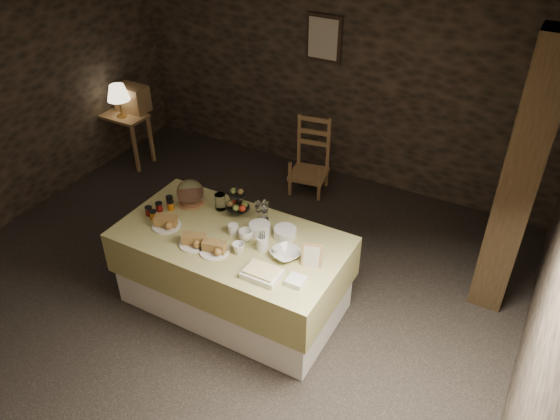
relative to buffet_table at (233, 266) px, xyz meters
The scene contains 28 objects.
ground_plane 0.58m from the buffet_table, 138.62° to the left, with size 5.50×5.00×0.01m, color black.
room_shell 1.15m from the buffet_table, 138.62° to the left, with size 5.52×5.02×2.60m.
buffet_table is the anchor object (origin of this frame).
console_table 3.20m from the buffet_table, 149.63° to the left, with size 0.65×0.37×0.69m.
table_lamp 3.18m from the buffet_table, 149.96° to the left, with size 0.29×0.29×0.43m.
wine_rack 3.28m from the buffet_table, 146.45° to the left, with size 0.42×0.26×0.34m, color #925E38.
chair 2.22m from the buffet_table, 97.27° to the left, with size 0.50×0.48×0.73m.
timber_column 2.58m from the buffet_table, 30.61° to the left, with size 0.30×0.30×2.60m, color black.
framed_picture 3.02m from the buffet_table, 98.70° to the left, with size 0.45×0.04×0.55m.
plate_stack_a 0.47m from the buffet_table, 38.08° to the left, with size 0.19×0.19×0.10m, color silver.
plate_stack_b 0.61m from the buffet_table, 28.60° to the left, with size 0.20×0.20×0.09m, color silver.
cutlery_holder 0.52m from the buffet_table, ahead, with size 0.10×0.10×0.12m, color silver.
cup_a 0.42m from the buffet_table, ahead, with size 0.13×0.13×0.10m, color silver.
cup_b 0.46m from the buffet_table, 40.67° to the right, with size 0.11×0.11×0.10m, color silver.
mug_c 0.39m from the buffet_table, 89.75° to the left, with size 0.09×0.09×0.10m, color silver.
mug_d 0.63m from the buffet_table, ahead, with size 0.08×0.08×0.09m, color silver.
bowl 0.67m from the buffet_table, ahead, with size 0.24×0.24×0.06m, color silver.
cake_dome 0.81m from the buffet_table, 157.44° to the left, with size 0.26×0.26×0.26m.
fruit_stand 0.57m from the buffet_table, 111.01° to the left, with size 0.22×0.22×0.31m.
bread_platter_left 0.72m from the buffet_table, 165.31° to the right, with size 0.26×0.26×0.11m.
bread_platter_center 0.50m from the buffet_table, 130.95° to the right, with size 0.26×0.26×0.11m.
bread_platter_right 0.45m from the buffet_table, 90.26° to the right, with size 0.26×0.26×0.11m.
jam_jars 0.87m from the buffet_table, behind, with size 0.18×0.32×0.07m.
tart_dish 0.71m from the buffet_table, 31.99° to the right, with size 0.30×0.22×0.07m.
square_dish 0.90m from the buffet_table, 18.30° to the right, with size 0.14×0.14×0.04m, color silver.
menu_frame 0.90m from the buffet_table, ahead, with size 0.17×0.02×0.22m, color #925E38.
storage_jar_a 0.61m from the buffet_table, 135.43° to the left, with size 0.10×0.10×0.16m, color white.
storage_jar_b 0.59m from the buffet_table, 117.55° to the left, with size 0.09×0.09×0.14m, color white.
Camera 1 is at (2.48, -3.35, 3.74)m, focal length 35.00 mm.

